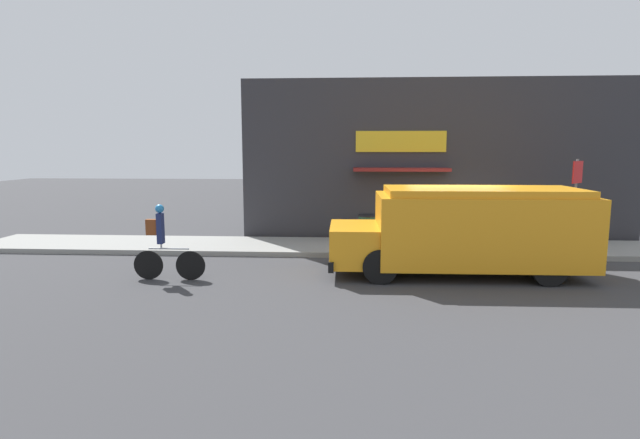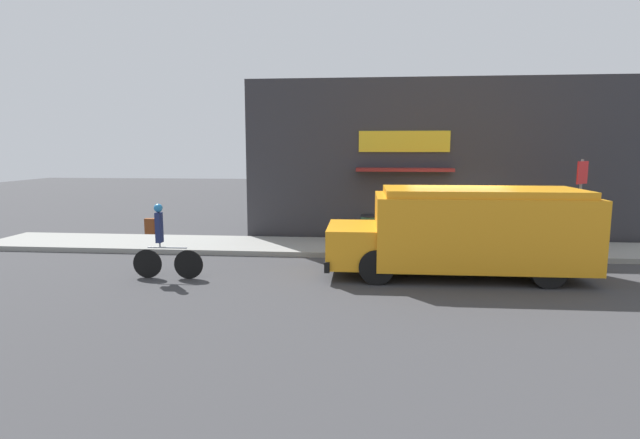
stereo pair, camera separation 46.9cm
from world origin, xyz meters
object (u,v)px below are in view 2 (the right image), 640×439
at_px(cyclist, 162,244).
at_px(stop_sign_post, 581,191).
at_px(school_bus, 466,230).
at_px(trash_bin, 370,229).

distance_m(cyclist, stop_sign_post, 10.86).
bearing_deg(cyclist, school_bus, 6.64).
distance_m(school_bus, stop_sign_post, 4.02).
bearing_deg(school_bus, cyclist, -173.31).
relative_size(school_bus, cyclist, 3.44).
bearing_deg(stop_sign_post, trash_bin, 167.99).
bearing_deg(school_bus, stop_sign_post, 31.02).
bearing_deg(cyclist, trash_bin, 40.22).
height_order(stop_sign_post, trash_bin, stop_sign_post).
height_order(school_bus, trash_bin, school_bus).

